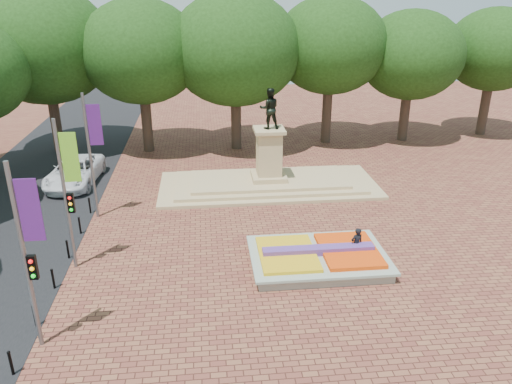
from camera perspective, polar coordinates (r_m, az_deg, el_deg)
The scene contains 9 objects.
ground at distance 25.26m, azimuth 3.84°, elevation -6.06°, with size 90.00×90.00×0.00m, color brown.
asphalt_street at distance 31.39m, azimuth -26.05°, elevation -2.53°, with size 9.00×90.00×0.02m, color black.
flower_bed at distance 23.56m, azimuth 7.17°, elevation -7.38°, with size 6.30×4.30×0.91m.
monument at distance 32.13m, azimuth 1.47°, elevation 2.06°, with size 14.00×6.00×6.40m.
tree_row_back at distance 40.74m, azimuth 3.01°, elevation 14.74°, with size 44.80×8.80×10.43m.
banner_poles at distance 22.91m, azimuth -20.96°, elevation 0.06°, with size 0.88×11.17×7.00m.
bollard_row at distance 24.29m, azimuth -21.42°, elevation -7.51°, with size 0.12×13.12×0.98m.
van at distance 34.78m, azimuth -20.02°, elevation 2.20°, with size 2.78×6.02×1.67m, color silver.
pedestrian at distance 23.99m, azimuth 11.42°, elevation -5.86°, with size 0.61×0.40×1.66m, color black.
Camera 1 is at (-4.05, -21.89, 11.94)m, focal length 35.00 mm.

